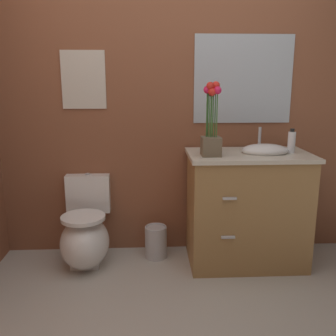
{
  "coord_description": "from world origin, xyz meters",
  "views": [
    {
      "loc": [
        -0.22,
        -1.7,
        1.45
      ],
      "look_at": [
        -0.07,
        1.07,
        0.8
      ],
      "focal_mm": 40.65,
      "sensor_mm": 36.0,
      "label": 1
    }
  ],
  "objects_px": {
    "flower_vase": "(211,127)",
    "wall_mirror": "(243,79)",
    "vanity_cabinet": "(247,207)",
    "soap_bottle": "(292,142)",
    "toilet": "(86,235)",
    "trash_bin": "(156,242)",
    "wall_poster": "(84,80)"
  },
  "relations": [
    {
      "from": "vanity_cabinet",
      "to": "trash_bin",
      "type": "bearing_deg",
      "value": 171.22
    },
    {
      "from": "vanity_cabinet",
      "to": "wall_mirror",
      "type": "bearing_deg",
      "value": 90.51
    },
    {
      "from": "trash_bin",
      "to": "wall_poster",
      "type": "height_order",
      "value": "wall_poster"
    },
    {
      "from": "vanity_cabinet",
      "to": "soap_bottle",
      "type": "relative_size",
      "value": 5.83
    },
    {
      "from": "vanity_cabinet",
      "to": "flower_vase",
      "type": "relative_size",
      "value": 2.01
    },
    {
      "from": "flower_vase",
      "to": "soap_bottle",
      "type": "bearing_deg",
      "value": 8.24
    },
    {
      "from": "vanity_cabinet",
      "to": "wall_mirror",
      "type": "height_order",
      "value": "wall_mirror"
    },
    {
      "from": "soap_bottle",
      "to": "trash_bin",
      "type": "distance_m",
      "value": 1.35
    },
    {
      "from": "toilet",
      "to": "soap_bottle",
      "type": "distance_m",
      "value": 1.77
    },
    {
      "from": "wall_poster",
      "to": "flower_vase",
      "type": "bearing_deg",
      "value": -21.4
    },
    {
      "from": "toilet",
      "to": "vanity_cabinet",
      "type": "relative_size",
      "value": 0.64
    },
    {
      "from": "flower_vase",
      "to": "wall_poster",
      "type": "bearing_deg",
      "value": 158.6
    },
    {
      "from": "wall_mirror",
      "to": "trash_bin",
      "type": "bearing_deg",
      "value": -165.77
    },
    {
      "from": "wall_mirror",
      "to": "soap_bottle",
      "type": "bearing_deg",
      "value": -41.36
    },
    {
      "from": "flower_vase",
      "to": "wall_mirror",
      "type": "relative_size",
      "value": 0.67
    },
    {
      "from": "flower_vase",
      "to": "trash_bin",
      "type": "xyz_separation_m",
      "value": [
        -0.41,
        0.2,
        -0.98
      ]
    },
    {
      "from": "flower_vase",
      "to": "wall_poster",
      "type": "xyz_separation_m",
      "value": [
        -0.97,
        0.38,
        0.33
      ]
    },
    {
      "from": "vanity_cabinet",
      "to": "flower_vase",
      "type": "xyz_separation_m",
      "value": [
        -0.32,
        -0.08,
        0.65
      ]
    },
    {
      "from": "toilet",
      "to": "wall_mirror",
      "type": "bearing_deg",
      "value": 11.81
    },
    {
      "from": "toilet",
      "to": "flower_vase",
      "type": "height_order",
      "value": "flower_vase"
    },
    {
      "from": "toilet",
      "to": "trash_bin",
      "type": "distance_m",
      "value": 0.58
    },
    {
      "from": "vanity_cabinet",
      "to": "trash_bin",
      "type": "distance_m",
      "value": 0.8
    },
    {
      "from": "soap_bottle",
      "to": "wall_mirror",
      "type": "bearing_deg",
      "value": 138.64
    },
    {
      "from": "vanity_cabinet",
      "to": "toilet",
      "type": "bearing_deg",
      "value": 178.82
    },
    {
      "from": "trash_bin",
      "to": "vanity_cabinet",
      "type": "bearing_deg",
      "value": -8.78
    },
    {
      "from": "soap_bottle",
      "to": "wall_poster",
      "type": "relative_size",
      "value": 0.41
    },
    {
      "from": "vanity_cabinet",
      "to": "wall_mirror",
      "type": "xyz_separation_m",
      "value": [
        -0.0,
        0.29,
        0.99
      ]
    },
    {
      "from": "flower_vase",
      "to": "wall_poster",
      "type": "height_order",
      "value": "wall_poster"
    },
    {
      "from": "vanity_cabinet",
      "to": "trash_bin",
      "type": "xyz_separation_m",
      "value": [
        -0.72,
        0.11,
        -0.32
      ]
    },
    {
      "from": "toilet",
      "to": "vanity_cabinet",
      "type": "height_order",
      "value": "vanity_cabinet"
    },
    {
      "from": "soap_bottle",
      "to": "trash_bin",
      "type": "xyz_separation_m",
      "value": [
        -1.05,
        0.1,
        -0.85
      ]
    },
    {
      "from": "vanity_cabinet",
      "to": "wall_mirror",
      "type": "distance_m",
      "value": 1.03
    }
  ]
}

